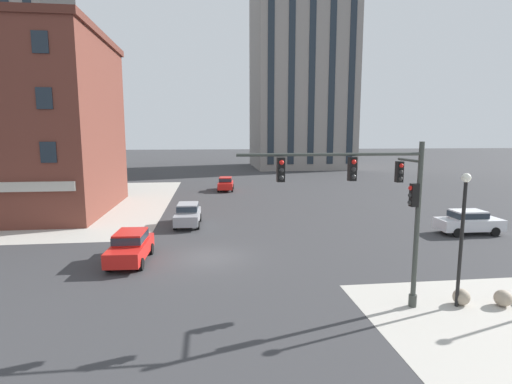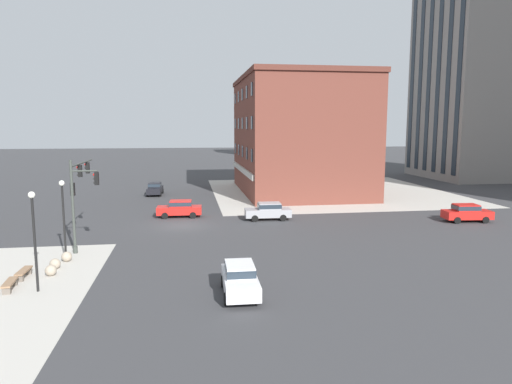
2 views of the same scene
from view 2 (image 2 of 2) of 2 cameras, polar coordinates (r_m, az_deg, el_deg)
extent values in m
plane|color=#38383A|center=(42.79, -9.03, -4.14)|extent=(320.00, 320.00, 0.00)
cube|color=#B7B2A8|center=(65.44, 8.92, 0.08)|extent=(32.00, 32.00, 0.02)
cylinder|color=#383D38|center=(35.66, -21.37, -6.65)|extent=(0.32, 0.32, 0.50)
cylinder|color=#383D38|center=(35.04, -21.63, -1.76)|extent=(0.20, 0.20, 6.66)
cylinder|color=#383D38|center=(38.16, -20.65, 3.37)|extent=(7.13, 0.12, 0.12)
cylinder|color=#383D38|center=(34.52, -20.39, 2.45)|extent=(0.11, 1.80, 0.11)
cube|color=black|center=(37.40, -20.87, 2.43)|extent=(0.28, 0.28, 0.90)
sphere|color=red|center=(37.41, -21.13, 2.85)|extent=(0.18, 0.18, 0.18)
sphere|color=#282828|center=(37.43, -21.11, 2.42)|extent=(0.18, 0.18, 0.18)
sphere|color=#282828|center=(37.46, -21.08, 2.00)|extent=(0.18, 0.18, 0.18)
cube|color=black|center=(40.07, -20.04, 2.81)|extent=(0.28, 0.28, 0.90)
sphere|color=red|center=(40.08, -20.28, 3.20)|extent=(0.18, 0.18, 0.18)
sphere|color=#282828|center=(40.10, -20.26, 2.80)|extent=(0.18, 0.18, 0.18)
sphere|color=#282828|center=(40.13, -20.24, 2.41)|extent=(0.18, 0.18, 0.18)
cube|color=black|center=(35.05, -21.66, 0.32)|extent=(0.28, 0.28, 0.90)
sphere|color=red|center=(35.17, -21.62, 0.81)|extent=(0.18, 0.18, 0.18)
sphere|color=#282828|center=(35.20, -21.60, 0.36)|extent=(0.18, 0.18, 0.18)
sphere|color=#282828|center=(35.24, -21.58, -0.10)|extent=(0.18, 0.18, 0.18)
cube|color=black|center=(34.42, -19.04, 1.58)|extent=(0.28, 0.28, 0.90)
sphere|color=red|center=(34.42, -19.33, 2.03)|extent=(0.18, 0.18, 0.18)
sphere|color=#282828|center=(34.45, -19.30, 1.57)|extent=(0.18, 0.18, 0.18)
sphere|color=#282828|center=(34.48, -19.28, 1.11)|extent=(0.18, 0.18, 0.18)
sphere|color=gray|center=(33.71, -22.30, -7.38)|extent=(0.68, 0.68, 0.68)
sphere|color=gray|center=(32.31, -23.52, -8.11)|extent=(0.68, 0.68, 0.68)
sphere|color=gray|center=(30.96, -23.97, -8.82)|extent=(0.68, 0.68, 0.68)
cube|color=#8E6B4C|center=(31.22, -26.72, -8.66)|extent=(1.81, 0.50, 0.10)
cube|color=#665B51|center=(31.92, -26.28, -8.73)|extent=(0.25, 0.41, 0.39)
cube|color=#665B51|center=(30.66, -27.12, -9.46)|extent=(0.25, 0.41, 0.39)
cube|color=#8E6B4C|center=(29.36, -28.09, -9.78)|extent=(1.84, 0.66, 0.10)
cube|color=#665B51|center=(30.08, -27.74, -9.83)|extent=(0.28, 0.43, 0.39)
cube|color=#665B51|center=(28.79, -28.39, -10.66)|extent=(0.28, 0.43, 0.39)
cylinder|color=black|center=(33.51, -22.57, -3.61)|extent=(0.14, 0.14, 5.09)
sphere|color=white|center=(33.09, -22.83, 1.02)|extent=(0.36, 0.36, 0.36)
cylinder|color=black|center=(27.85, -25.58, -5.96)|extent=(0.14, 0.14, 5.18)
sphere|color=white|center=(27.36, -25.93, -0.32)|extent=(0.36, 0.36, 0.36)
cube|color=red|center=(46.83, -9.43, -2.22)|extent=(1.96, 4.48, 0.76)
cube|color=red|center=(46.70, -9.26, -1.40)|extent=(1.59, 2.18, 0.60)
cube|color=#232D38|center=(46.70, -9.26, -1.40)|extent=(1.63, 2.27, 0.40)
cylinder|color=black|center=(46.18, -11.17, -2.89)|extent=(0.25, 0.65, 0.64)
cylinder|color=black|center=(47.82, -10.99, -2.51)|extent=(0.25, 0.65, 0.64)
cylinder|color=black|center=(46.01, -7.78, -2.85)|extent=(0.25, 0.65, 0.64)
cylinder|color=black|center=(47.65, -7.72, -2.47)|extent=(0.25, 0.65, 0.64)
cube|color=black|center=(62.57, -12.33, 0.27)|extent=(4.48, 1.97, 0.76)
cube|color=black|center=(62.34, -12.36, 0.87)|extent=(2.18, 1.60, 0.60)
cube|color=#232D38|center=(62.34, -12.36, 0.87)|extent=(2.27, 1.64, 0.40)
cylinder|color=black|center=(64.07, -12.92, 0.09)|extent=(0.65, 0.25, 0.64)
cylinder|color=black|center=(63.88, -11.43, 0.11)|extent=(0.65, 0.25, 0.64)
cylinder|color=black|center=(61.39, -13.24, -0.26)|extent=(0.65, 0.25, 0.64)
cylinder|color=black|center=(61.19, -11.68, -0.24)|extent=(0.65, 0.25, 0.64)
cube|color=red|center=(48.30, 24.57, -2.53)|extent=(2.13, 4.54, 0.76)
cube|color=red|center=(48.12, 24.46, -1.74)|extent=(1.67, 2.23, 0.60)
cube|color=#232D38|center=(48.12, 24.46, -1.74)|extent=(1.72, 2.32, 0.40)
cylinder|color=black|center=(49.74, 25.49, -2.75)|extent=(0.27, 0.66, 0.64)
cylinder|color=black|center=(48.31, 26.44, -3.10)|extent=(0.27, 0.66, 0.64)
cylinder|color=black|center=(48.48, 22.66, -2.84)|extent=(0.27, 0.66, 0.64)
cylinder|color=black|center=(47.01, 23.55, -3.22)|extent=(0.27, 0.66, 0.64)
cube|color=silver|center=(25.24, -1.97, -11.04)|extent=(4.43, 1.85, 0.76)
cube|color=silver|center=(25.17, -2.01, -9.47)|extent=(2.14, 1.54, 0.60)
cube|color=#232D38|center=(25.17, -2.01, -9.47)|extent=(2.23, 1.57, 0.40)
cylinder|color=black|center=(24.18, 0.36, -12.86)|extent=(0.64, 0.23, 0.64)
cylinder|color=black|center=(24.03, -3.69, -13.02)|extent=(0.64, 0.23, 0.64)
cylinder|color=black|center=(26.73, -0.43, -10.79)|extent=(0.64, 0.23, 0.64)
cylinder|color=black|center=(26.59, -4.08, -10.92)|extent=(0.64, 0.23, 0.64)
cube|color=#99999E|center=(44.85, 1.47, -2.56)|extent=(1.89, 4.45, 0.76)
cube|color=#99999E|center=(44.76, 1.66, -1.70)|extent=(1.56, 2.16, 0.60)
cube|color=#232D38|center=(44.76, 1.66, -1.70)|extent=(1.60, 2.25, 0.40)
cylinder|color=black|center=(43.94, -0.15, -3.29)|extent=(0.24, 0.65, 0.64)
cylinder|color=black|center=(45.57, -0.39, -2.88)|extent=(0.24, 0.65, 0.64)
cylinder|color=black|center=(44.33, 3.37, -3.20)|extent=(0.24, 0.65, 0.64)
cylinder|color=black|center=(45.94, 3.00, -2.80)|extent=(0.24, 0.65, 0.64)
cube|color=brown|center=(64.08, 5.21, 6.74)|extent=(22.83, 15.31, 15.08)
cube|color=#562B22|center=(64.38, 5.30, 13.74)|extent=(23.29, 15.61, 0.60)
cube|color=#B7B2A8|center=(62.95, -1.74, 2.80)|extent=(21.69, 0.24, 0.70)
cube|color=#1E2833|center=(71.85, -2.54, 5.40)|extent=(1.10, 0.08, 1.50)
cube|color=#1E2833|center=(67.31, -2.14, 5.22)|extent=(1.10, 0.08, 1.50)
cube|color=#1E2833|center=(62.78, -1.68, 5.02)|extent=(1.10, 0.08, 1.50)
cube|color=#1E2833|center=(58.26, -1.14, 4.79)|extent=(1.10, 0.08, 1.50)
cube|color=#1E2833|center=(53.74, -0.52, 4.52)|extent=(1.10, 0.08, 1.50)
cube|color=#1E2833|center=(71.77, -2.56, 8.41)|extent=(1.10, 0.08, 1.50)
cube|color=#1E2833|center=(67.23, -2.15, 8.44)|extent=(1.10, 0.08, 1.50)
cube|color=#1E2833|center=(62.70, -1.69, 8.47)|extent=(1.10, 0.08, 1.50)
cube|color=#1E2833|center=(58.17, -1.15, 8.50)|extent=(1.10, 0.08, 1.50)
cube|color=#1E2833|center=(53.64, -0.52, 8.54)|extent=(1.10, 0.08, 1.50)
cube|color=#1E2833|center=(71.90, -2.58, 11.41)|extent=(1.10, 0.08, 1.50)
cube|color=#1E2833|center=(67.37, -2.17, 11.64)|extent=(1.10, 0.08, 1.50)
cube|color=#1E2833|center=(62.84, -1.70, 11.91)|extent=(1.10, 0.08, 1.50)
cube|color=#1E2833|center=(58.32, -1.16, 12.21)|extent=(1.10, 0.08, 1.50)
cube|color=#1E2833|center=(53.81, -0.53, 12.56)|extent=(1.10, 0.08, 1.50)
camera|label=1|loc=(47.41, -36.71, 4.03)|focal=27.68mm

